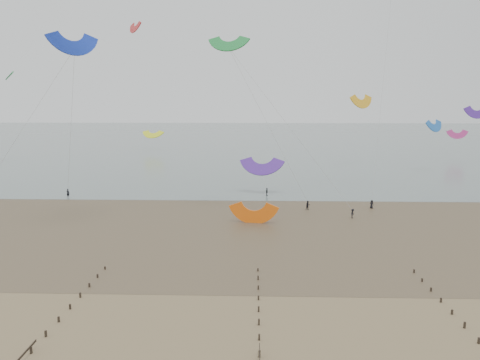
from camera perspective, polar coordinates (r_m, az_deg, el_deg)
name	(u,v)px	position (r m, az deg, el deg)	size (l,w,h in m)	color
ground	(215,318)	(44.63, -3.06, -16.49)	(500.00, 500.00, 0.00)	brown
sea_and_shore	(208,221)	(77.21, -3.94, -5.01)	(500.00, 665.00, 0.03)	#475654
kitesurfer_lead	(68,193)	(101.51, -20.24, -1.50)	(0.64, 0.42, 1.75)	black
kitesurfers	(420,197)	(98.17, 21.04, -1.92)	(146.69, 26.12, 1.90)	black
grounded_kite	(254,223)	(75.90, 1.66, -5.26)	(6.72, 3.52, 5.12)	orange
kites_airborne	(199,93)	(126.27, -5.03, 10.51)	(229.79, 119.90, 46.38)	maroon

